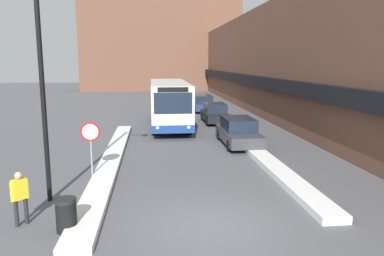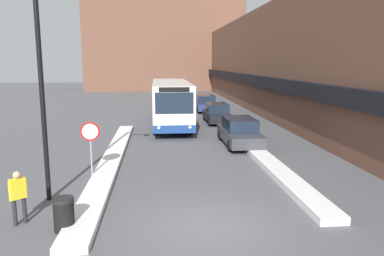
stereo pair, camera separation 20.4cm
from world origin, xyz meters
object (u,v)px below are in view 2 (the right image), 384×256
Objects in this scene: parked_car_middle at (217,113)px; pedestrian at (18,193)px; parked_car_front at (240,132)px; parked_car_back at (205,103)px; trash_bin at (64,214)px; street_lamp at (48,67)px; city_bus at (171,102)px; stop_sign at (90,138)px.

pedestrian reaches higher than parked_car_middle.
parked_car_front reaches higher than parked_car_back.
parked_car_back is 26.33m from trash_bin.
parked_car_front is 0.65× the size of street_lamp.
city_bus is 2.39× the size of parked_car_back.
parked_car_back is at bearing 29.86° from pedestrian.
pedestrian is at bearing 158.37° from trash_bin.
city_bus reaches higher than parked_car_back.
street_lamp is at bearing -117.07° from parked_car_middle.
parked_car_middle reaches higher than trash_bin.
stop_sign reaches higher than pedestrian.
city_bus reaches higher than parked_car_middle.
parked_car_middle is 1.82× the size of stop_sign.
parked_car_middle is 0.58× the size of street_lamp.
pedestrian is 1.55m from trash_bin.
parked_car_front is 11.87m from street_lamp.
parked_car_front is 2.04× the size of stop_sign.
city_bus reaches higher than parked_car_front.
parked_car_front is at bearing 7.69° from pedestrian.
trash_bin is (-7.25, -18.32, -0.26)m from parked_car_middle.
city_bus reaches higher than trash_bin.
street_lamp is at bearing -109.52° from parked_car_back.
parked_car_back is at bearing 90.00° from parked_car_middle.
parked_car_back is at bearing 66.36° from city_bus.
city_bus is at bearing 72.92° from street_lamp.
parked_car_back is 1.94× the size of stop_sign.
street_lamp is (-8.09, -15.83, 3.73)m from parked_car_middle.
street_lamp is at bearing -107.08° from city_bus.
parked_car_front is 14.98m from parked_car_back.
city_bus is at bearing -160.75° from parked_car_middle.
trash_bin is at bearing -71.25° from street_lamp.
parked_car_back is 0.61× the size of street_lamp.
stop_sign is at bearing -118.15° from parked_car_middle.
pedestrian is at bearing -131.37° from parked_car_front.
city_bus is 11.31× the size of trash_bin.
trash_bin is at bearing -111.59° from parked_car_middle.
stop_sign is 4.88m from trash_bin.
parked_car_middle is 7.00m from parked_car_back.
stop_sign is (-7.27, -5.61, 0.92)m from parked_car_front.
city_bus reaches higher than pedestrian.
street_lamp reaches higher than trash_bin.
pedestrian is (-8.62, -24.77, 0.19)m from parked_car_back.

